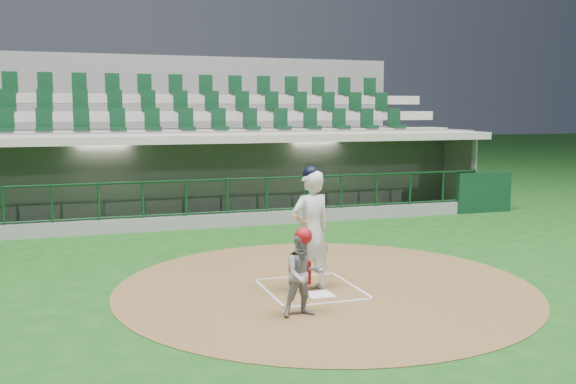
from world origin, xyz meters
name	(u,v)px	position (x,y,z in m)	size (l,w,h in m)	color
ground	(305,285)	(0.00, 0.00, 0.00)	(120.00, 120.00, 0.00)	#144614
dirt_circle	(325,286)	(0.30, -0.20, 0.01)	(7.20, 7.20, 0.01)	brown
home_plate	(320,295)	(0.00, -0.70, 0.02)	(0.43, 0.43, 0.02)	white
batter_box_chalk	(311,289)	(0.00, -0.30, 0.02)	(1.55, 1.80, 0.01)	silver
dugout_structure	(215,183)	(0.07, 7.82, 0.97)	(16.40, 3.70, 3.00)	gray
seating_deck	(193,159)	(0.00, 10.91, 1.42)	(17.00, 6.72, 5.15)	slate
batter	(311,229)	(-0.03, -0.34, 1.05)	(0.96, 0.97, 2.11)	white
catcher	(303,273)	(-0.61, -1.60, 0.66)	(0.61, 0.48, 1.33)	#95959B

